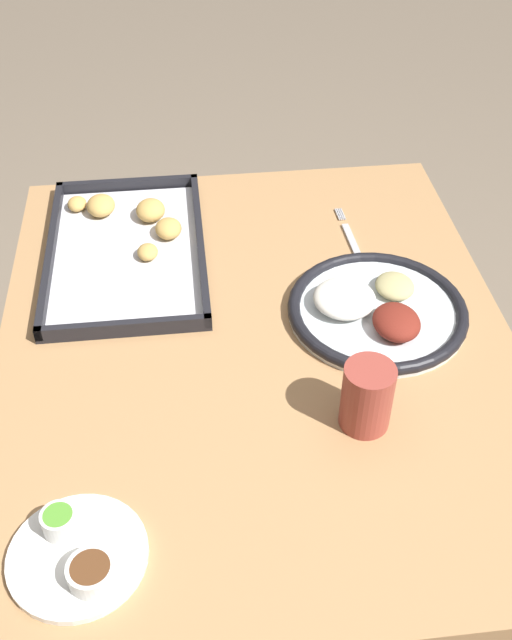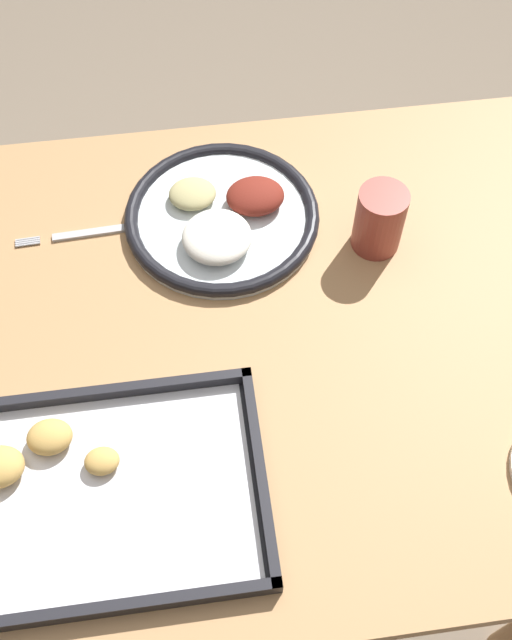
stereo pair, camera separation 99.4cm
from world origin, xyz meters
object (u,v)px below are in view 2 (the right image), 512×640
Objects in this scene: baking_tray at (68,496)px; drinking_cup at (379,220)px; dinner_plate at (223,216)px; fork at (100,231)px.

drinking_cup reaches higher than baking_tray.
dinner_plate is 0.67× the size of baking_tray.
baking_tray is 0.54m from drinking_cup.
drinking_cup is at bearing 162.81° from dinner_plate.
baking_tray is 4.19× the size of drinking_cup.
drinking_cup is at bearing 167.03° from fork.
fork is 2.18× the size of drinking_cup.
drinking_cup is at bearing -143.29° from baking_tray.
fork is at bearing -1.65° from dinner_plate.
dinner_plate is 0.18m from fork.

